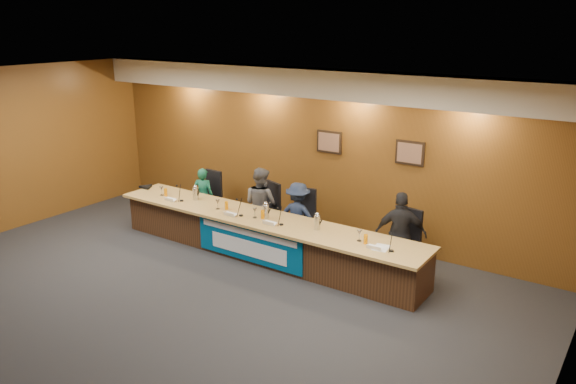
% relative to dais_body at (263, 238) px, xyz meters
% --- Properties ---
extents(floor, '(10.00, 10.00, 0.00)m').
position_rel_dais_body_xyz_m(floor, '(0.00, -2.40, -0.35)').
color(floor, black).
rests_on(floor, ground).
extents(ceiling, '(10.00, 8.00, 0.04)m').
position_rel_dais_body_xyz_m(ceiling, '(0.00, -2.40, 2.85)').
color(ceiling, silver).
rests_on(ceiling, wall_back).
extents(wall_back, '(10.00, 0.04, 3.20)m').
position_rel_dais_body_xyz_m(wall_back, '(0.00, 1.60, 1.25)').
color(wall_back, brown).
rests_on(wall_back, floor).
extents(wall_right, '(0.04, 8.00, 3.20)m').
position_rel_dais_body_xyz_m(wall_right, '(5.00, -2.40, 1.25)').
color(wall_right, brown).
rests_on(wall_right, floor).
extents(soffit, '(10.00, 0.50, 0.50)m').
position_rel_dais_body_xyz_m(soffit, '(0.00, 1.35, 2.60)').
color(soffit, beige).
rests_on(soffit, wall_back).
extents(dais_body, '(6.00, 0.80, 0.70)m').
position_rel_dais_body_xyz_m(dais_body, '(0.00, 0.00, 0.00)').
color(dais_body, '#3A2212').
rests_on(dais_body, floor).
extents(dais_top, '(6.10, 0.95, 0.05)m').
position_rel_dais_body_xyz_m(dais_top, '(0.00, -0.05, 0.38)').
color(dais_top, '#AB8646').
rests_on(dais_top, dais_body).
extents(banner, '(2.20, 0.02, 0.65)m').
position_rel_dais_body_xyz_m(banner, '(0.00, -0.41, 0.03)').
color(banner, '#024D80').
rests_on(banner, dais_body).
extents(banner_text_upper, '(2.00, 0.01, 0.10)m').
position_rel_dais_body_xyz_m(banner_text_upper, '(0.00, -0.43, 0.23)').
color(banner_text_upper, silver).
rests_on(banner_text_upper, banner).
extents(banner_text_lower, '(1.60, 0.01, 0.28)m').
position_rel_dais_body_xyz_m(banner_text_lower, '(0.00, -0.43, -0.05)').
color(banner_text_lower, silver).
rests_on(banner_text_lower, banner).
extents(wall_photo_left, '(0.52, 0.04, 0.42)m').
position_rel_dais_body_xyz_m(wall_photo_left, '(0.40, 1.57, 1.50)').
color(wall_photo_left, black).
rests_on(wall_photo_left, wall_back).
extents(wall_photo_right, '(0.52, 0.04, 0.42)m').
position_rel_dais_body_xyz_m(wall_photo_right, '(2.00, 1.57, 1.50)').
color(wall_photo_right, black).
rests_on(wall_photo_right, wall_back).
extents(panelist_a, '(0.50, 0.41, 1.19)m').
position_rel_dais_body_xyz_m(panelist_a, '(-2.00, 0.65, 0.24)').
color(panelist_a, '#11513A').
rests_on(panelist_a, floor).
extents(panelist_b, '(0.74, 0.61, 1.41)m').
position_rel_dais_body_xyz_m(panelist_b, '(-0.53, 0.65, 0.36)').
color(panelist_b, '#515155').
rests_on(panelist_b, floor).
extents(panelist_c, '(0.89, 0.62, 1.26)m').
position_rel_dais_body_xyz_m(panelist_c, '(0.31, 0.65, 0.28)').
color(panelist_c, '#162139').
rests_on(panelist_c, floor).
extents(panelist_d, '(0.90, 0.65, 1.42)m').
position_rel_dais_body_xyz_m(panelist_d, '(2.30, 0.65, 0.36)').
color(panelist_d, black).
rests_on(panelist_d, floor).
extents(office_chair_a, '(0.50, 0.50, 0.08)m').
position_rel_dais_body_xyz_m(office_chair_a, '(-2.00, 0.75, 0.13)').
color(office_chair_a, black).
rests_on(office_chair_a, floor).
extents(office_chair_b, '(0.61, 0.61, 0.08)m').
position_rel_dais_body_xyz_m(office_chair_b, '(-0.53, 0.75, 0.13)').
color(office_chair_b, black).
rests_on(office_chair_b, floor).
extents(office_chair_c, '(0.56, 0.56, 0.08)m').
position_rel_dais_body_xyz_m(office_chair_c, '(0.31, 0.75, 0.13)').
color(office_chair_c, black).
rests_on(office_chair_c, floor).
extents(office_chair_d, '(0.55, 0.55, 0.08)m').
position_rel_dais_body_xyz_m(office_chair_d, '(2.30, 0.75, 0.13)').
color(office_chair_d, black).
rests_on(office_chair_d, floor).
extents(nameplate_a, '(0.24, 0.08, 0.10)m').
position_rel_dais_body_xyz_m(nameplate_a, '(-1.97, -0.32, 0.45)').
color(nameplate_a, white).
rests_on(nameplate_a, dais_top).
extents(microphone_a, '(0.07, 0.07, 0.02)m').
position_rel_dais_body_xyz_m(microphone_a, '(-1.79, -0.17, 0.41)').
color(microphone_a, black).
rests_on(microphone_a, dais_top).
extents(juice_glass_a, '(0.06, 0.06, 0.15)m').
position_rel_dais_body_xyz_m(juice_glass_a, '(-2.28, -0.11, 0.47)').
color(juice_glass_a, orange).
rests_on(juice_glass_a, dais_top).
extents(water_glass_a, '(0.08, 0.08, 0.18)m').
position_rel_dais_body_xyz_m(water_glass_a, '(-2.37, -0.12, 0.49)').
color(water_glass_a, silver).
rests_on(water_glass_a, dais_top).
extents(nameplate_b, '(0.24, 0.08, 0.10)m').
position_rel_dais_body_xyz_m(nameplate_b, '(-0.50, -0.32, 0.45)').
color(nameplate_b, white).
rests_on(nameplate_b, dais_top).
extents(microphone_b, '(0.07, 0.07, 0.02)m').
position_rel_dais_body_xyz_m(microphone_b, '(-0.33, -0.19, 0.41)').
color(microphone_b, black).
rests_on(microphone_b, dais_top).
extents(juice_glass_b, '(0.06, 0.06, 0.15)m').
position_rel_dais_body_xyz_m(juice_glass_b, '(-0.77, -0.06, 0.47)').
color(juice_glass_b, orange).
rests_on(juice_glass_b, dais_top).
extents(water_glass_b, '(0.08, 0.08, 0.18)m').
position_rel_dais_body_xyz_m(water_glass_b, '(-0.92, -0.14, 0.49)').
color(water_glass_b, silver).
rests_on(water_glass_b, dais_top).
extents(nameplate_c, '(0.24, 0.08, 0.10)m').
position_rel_dais_body_xyz_m(nameplate_c, '(0.34, -0.30, 0.45)').
color(nameplate_c, white).
rests_on(nameplate_c, dais_top).
extents(microphone_c, '(0.07, 0.07, 0.02)m').
position_rel_dais_body_xyz_m(microphone_c, '(0.51, -0.17, 0.41)').
color(microphone_c, black).
rests_on(microphone_c, dais_top).
extents(juice_glass_c, '(0.06, 0.06, 0.15)m').
position_rel_dais_body_xyz_m(juice_glass_c, '(0.06, -0.09, 0.47)').
color(juice_glass_c, orange).
rests_on(juice_glass_c, dais_top).
extents(water_glass_c, '(0.08, 0.08, 0.18)m').
position_rel_dais_body_xyz_m(water_glass_c, '(-0.07, -0.13, 0.49)').
color(water_glass_c, silver).
rests_on(water_glass_c, dais_top).
extents(nameplate_d, '(0.24, 0.08, 0.10)m').
position_rel_dais_body_xyz_m(nameplate_d, '(2.26, -0.26, 0.45)').
color(nameplate_d, white).
rests_on(nameplate_d, dais_top).
extents(microphone_d, '(0.07, 0.07, 0.02)m').
position_rel_dais_body_xyz_m(microphone_d, '(2.50, -0.16, 0.41)').
color(microphone_d, black).
rests_on(microphone_d, dais_top).
extents(juice_glass_d, '(0.06, 0.06, 0.15)m').
position_rel_dais_body_xyz_m(juice_glass_d, '(2.05, -0.11, 0.47)').
color(juice_glass_d, orange).
rests_on(juice_glass_d, dais_top).
extents(water_glass_d, '(0.08, 0.08, 0.18)m').
position_rel_dais_body_xyz_m(water_glass_d, '(1.92, -0.06, 0.49)').
color(water_glass_d, silver).
rests_on(water_glass_d, dais_top).
extents(carafe_left, '(0.12, 0.12, 0.23)m').
position_rel_dais_body_xyz_m(carafe_left, '(-1.62, 0.04, 0.52)').
color(carafe_left, silver).
rests_on(carafe_left, dais_top).
extents(carafe_mid, '(0.12, 0.12, 0.23)m').
position_rel_dais_body_xyz_m(carafe_mid, '(0.08, -0.02, 0.51)').
color(carafe_mid, silver).
rests_on(carafe_mid, dais_top).
extents(carafe_right, '(0.11, 0.11, 0.24)m').
position_rel_dais_body_xyz_m(carafe_right, '(1.11, -0.00, 0.52)').
color(carafe_right, silver).
rests_on(carafe_right, dais_top).
extents(speakerphone, '(0.32, 0.32, 0.05)m').
position_rel_dais_body_xyz_m(speakerphone, '(-3.00, 0.04, 0.43)').
color(speakerphone, black).
rests_on(speakerphone, dais_top).
extents(paper_stack, '(0.26, 0.33, 0.01)m').
position_rel_dais_body_xyz_m(paper_stack, '(2.32, -0.12, 0.40)').
color(paper_stack, white).
rests_on(paper_stack, dais_top).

